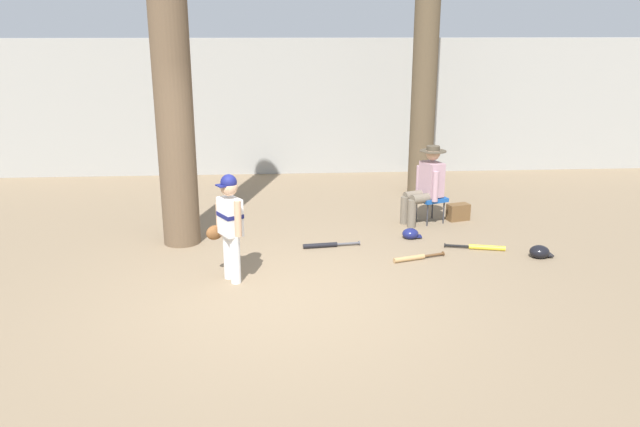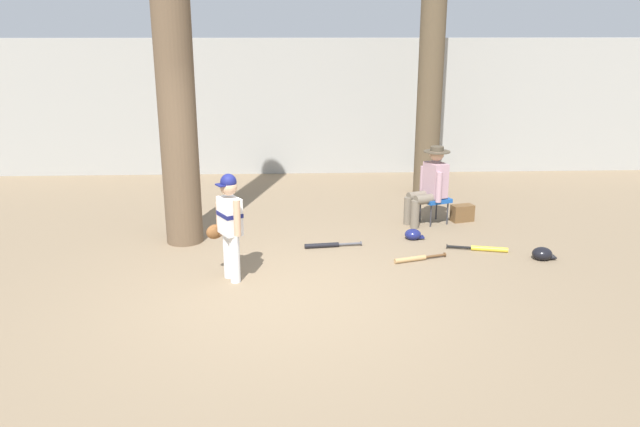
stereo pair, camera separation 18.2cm
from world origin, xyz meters
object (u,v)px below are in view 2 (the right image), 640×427
Objects in this scene: folding_stool at (434,200)px; bat_wood_tan at (414,259)px; seated_spectator at (430,183)px; batting_helmet_black at (542,254)px; bat_yellow_trainer at (484,249)px; batting_helmet_navy at (413,235)px; bat_black_composite at (326,245)px; young_ballplayer at (229,220)px; handbag_beside_stool at (462,213)px; tree_behind_spectator at (432,50)px; tree_near_player at (172,40)px.

folding_stool is 0.72× the size of bat_wood_tan.
seated_spectator is 3.92× the size of batting_helmet_black.
batting_helmet_navy is at bearing 148.56° from bat_yellow_trainer.
bat_black_composite is (-1.11, 0.57, 0.00)m from bat_wood_tan.
young_ballplayer is at bearing -150.68° from batting_helmet_navy.
batting_helmet_black is 1.11× the size of batting_helmet_navy.
batting_helmet_black is at bearing -11.71° from bat_black_composite.
handbag_beside_stool reaches higher than batting_helmet_navy.
batting_helmet_black is at bearing -29.88° from batting_helmet_navy.
seated_spectator is at bearing 36.64° from young_ballplayer.
batting_helmet_navy is (1.26, 0.30, 0.04)m from bat_black_composite.
bat_yellow_trainer is at bearing -71.96° from folding_stool.
handbag_beside_stool reaches higher than bat_black_composite.
seated_spectator is (-0.34, -1.89, -1.89)m from tree_behind_spectator.
handbag_beside_stool is 1.23× the size of batting_helmet_navy.
tree_behind_spectator is 3.66m from batting_helmet_navy.
young_ballplayer reaches higher than bat_black_composite.
young_ballplayer is at bearing -165.78° from bat_yellow_trainer.
batting_helmet_navy is (-0.88, 0.54, 0.04)m from bat_yellow_trainer.
young_ballplayer is 1.80× the size of bat_wood_tan.
folding_stool is 1.99m from batting_helmet_black.
tree_behind_spectator is at bearing 74.85° from batting_helmet_navy.
bat_yellow_trainer is at bearing -67.81° from seated_spectator.
tree_near_player is 5.12× the size of seated_spectator.
bat_black_composite is (-2.19, -1.13, -0.10)m from handbag_beside_stool.
tree_near_player is 4.71× the size of young_ballplayer.
handbag_beside_stool is 2.02m from bat_wood_tan.
young_ballplayer reaches higher than handbag_beside_stool.
bat_black_composite is 2.62× the size of batting_helmet_black.
tree_near_player reaches higher than young_ballplayer.
tree_near_player is 4.47m from folding_stool.
young_ballplayer is 4.72× the size of batting_helmet_navy.
seated_spectator is 0.77m from handbag_beside_stool.
tree_near_player is 8.50× the size of bat_wood_tan.
folding_stool is 0.93m from batting_helmet_navy.
tree_near_player is at bearing 168.96° from batting_helmet_black.
batting_helmet_black is (4.79, -0.93, -2.68)m from tree_near_player.
handbag_beside_stool is at bearing 41.86° from batting_helmet_navy.
young_ballplayer is 4.09m from batting_helmet_black.
tree_behind_spectator reaches higher than batting_helmet_navy.
seated_spectator is at bearing 112.19° from bat_yellow_trainer.
seated_spectator reaches higher than bat_yellow_trainer.
batting_helmet_black is (4.00, 0.50, -0.67)m from young_ballplayer.
tree_near_player is at bearing -147.04° from tree_behind_spectator.
tree_behind_spectator is at bearing 97.00° from handbag_beside_stool.
folding_stool is at bearing -171.01° from handbag_beside_stool.
seated_spectator is (-0.09, -0.04, 0.28)m from folding_stool.
seated_spectator reaches higher than bat_wood_tan.
bat_yellow_trainer is at bearing 152.28° from batting_helmet_black.
batting_helmet_black is (2.80, -0.58, 0.04)m from bat_black_composite.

